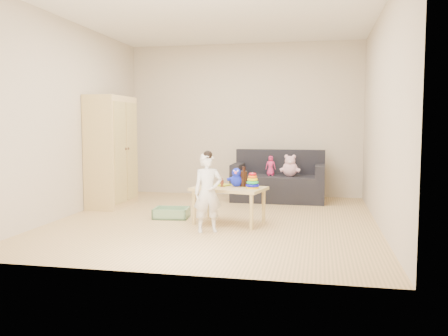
% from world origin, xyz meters
% --- Properties ---
extents(room, '(4.50, 4.50, 4.50)m').
position_xyz_m(room, '(0.00, 0.00, 1.30)').
color(room, '#DDB177').
rests_on(room, ground).
extents(wardrobe, '(0.46, 0.91, 1.64)m').
position_xyz_m(wardrobe, '(-1.76, 0.73, 0.82)').
color(wardrobe, '#D8B476').
rests_on(wardrobe, ground).
extents(sofa, '(1.47, 0.75, 0.41)m').
position_xyz_m(sofa, '(0.65, 1.70, 0.21)').
color(sofa, black).
rests_on(sofa, ground).
extents(play_table, '(0.96, 0.71, 0.45)m').
position_xyz_m(play_table, '(0.20, -0.18, 0.23)').
color(play_table, tan).
rests_on(play_table, ground).
extents(storage_bin, '(0.47, 0.37, 0.13)m').
position_xyz_m(storage_bin, '(-0.61, 0.01, 0.07)').
color(storage_bin, '#77A376').
rests_on(storage_bin, ground).
extents(toddler, '(0.39, 0.33, 0.88)m').
position_xyz_m(toddler, '(0.05, -0.68, 0.44)').
color(toddler, white).
rests_on(toddler, ground).
extents(pink_bear, '(0.27, 0.23, 0.29)m').
position_xyz_m(pink_bear, '(0.84, 1.62, 0.55)').
color(pink_bear, '#E4A8BA').
rests_on(pink_bear, sofa).
extents(doll, '(0.17, 0.12, 0.31)m').
position_xyz_m(doll, '(0.53, 1.65, 0.57)').
color(doll, '#E62B6C').
rests_on(doll, sofa).
extents(ring_stacker, '(0.17, 0.17, 0.19)m').
position_xyz_m(ring_stacker, '(0.50, -0.23, 0.53)').
color(ring_stacker, yellow).
rests_on(ring_stacker, play_table).
extents(brown_bottle, '(0.09, 0.09, 0.25)m').
position_xyz_m(brown_bottle, '(0.37, -0.08, 0.56)').
color(brown_bottle, black).
rests_on(brown_bottle, play_table).
extents(blue_plush, '(0.20, 0.16, 0.24)m').
position_xyz_m(blue_plush, '(0.28, -0.09, 0.57)').
color(blue_plush, '#1928E3').
rests_on(blue_plush, play_table).
extents(wooden_figure, '(0.05, 0.04, 0.11)m').
position_xyz_m(wooden_figure, '(0.11, -0.17, 0.51)').
color(wooden_figure, brown).
rests_on(wooden_figure, play_table).
extents(yellow_book, '(0.24, 0.24, 0.01)m').
position_xyz_m(yellow_book, '(0.08, -0.04, 0.46)').
color(yellow_book, '#BCC815').
rests_on(yellow_book, play_table).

